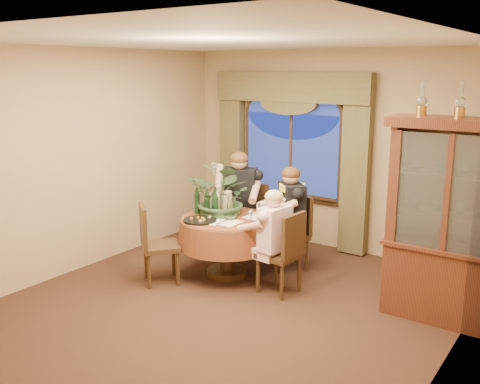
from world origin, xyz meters
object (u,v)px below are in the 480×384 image
Objects in this scene: wine_bottle_0 at (217,201)px; chair_front_left at (161,244)px; wine_bottle_1 at (197,201)px; wine_bottle_5 at (207,202)px; stoneware_vase at (227,203)px; oil_lamp_left at (422,99)px; chair_right at (279,253)px; person_scarf at (291,219)px; person_back at (239,204)px; olive_bowl at (230,217)px; dining_table at (227,247)px; chair_back at (249,221)px; wine_bottle_3 at (215,204)px; centerpiece_plant at (224,169)px; chair_back_right at (290,233)px; person_pink at (275,242)px; oil_lamp_center at (461,100)px; china_cabinet at (449,223)px; wine_bottle_2 at (209,200)px; wine_bottle_4 at (216,199)px.

chair_front_left is at bearing -114.17° from wine_bottle_0.
wine_bottle_1 and wine_bottle_5 have the same top height.
wine_bottle_5 is at bearing -139.67° from stoneware_vase.
oil_lamp_left reaches higher than wine_bottle_5.
person_scarf reaches higher than chair_right.
olive_bowl is (0.38, -0.75, 0.05)m from person_back.
dining_table is 0.86m from chair_back.
oil_lamp_left is 0.35× the size of chair_front_left.
dining_table is at bearing -21.48° from wine_bottle_0.
wine_bottle_0 is 0.13m from wine_bottle_5.
wine_bottle_0 is at bearing 86.60° from chair_right.
wine_bottle_3 reaches higher than stoneware_vase.
centerpiece_plant is at bearing 78.69° from person_scarf.
wine_bottle_1 is (-0.94, -0.71, 0.44)m from chair_back_right.
wine_bottle_5 is (-0.19, -0.16, 0.02)m from stoneware_vase.
person_pink is (0.98, -0.94, 0.13)m from chair_back.
person_scarf is at bearing 33.97° from wine_bottle_0.
olive_bowl is 0.51× the size of wine_bottle_5.
dining_table is 3.71× the size of wine_bottle_5.
person_pink is at bearing 145.60° from chair_back_right.
chair_back_right reaches higher than dining_table.
oil_lamp_center reaches higher than chair_front_left.
oil_lamp_center reaches higher than person_scarf.
person_back is 0.87m from centerpiece_plant.
centerpiece_plant is at bearing 78.59° from chair_back_right.
chair_back is 0.86m from wine_bottle_0.
wine_bottle_3 is (0.37, 0.59, 0.44)m from chair_front_left.
china_cabinet is 2.98m from wine_bottle_1.
wine_bottle_1 is at bearing 62.21° from chair_back.
china_cabinet is 2.75m from wine_bottle_0.
centerpiece_plant reaches higher than wine_bottle_0.
olive_bowl is (0.59, 0.60, 0.30)m from chair_front_left.
chair_back_right is 2.91× the size of wine_bottle_0.
chair_back_right is at bearing 34.41° from wine_bottle_2.
olive_bowl is 0.32m from wine_bottle_0.
wine_bottle_3 is (-0.05, -0.17, 0.02)m from stoneware_vase.
wine_bottle_4 is at bearing 70.68° from chair_back.
olive_bowl is 0.51× the size of wine_bottle_4.
wine_bottle_5 is (-0.80, -0.69, 0.44)m from chair_back_right.
wine_bottle_2 reaches higher than chair_back.
person_scarf reaches higher than stoneware_vase.
stoneware_vase is (0.22, -0.58, 0.17)m from person_back.
wine_bottle_5 is at bearing 78.96° from chair_back_right.
wine_bottle_0 is at bearing 87.19° from person_pink.
oil_lamp_center is 3.17m from wine_bottle_2.
chair_back_right is (0.52, 0.66, 0.10)m from dining_table.
wine_bottle_1 is at bearing -172.67° from dining_table.
wine_bottle_3 is 1.00× the size of wine_bottle_4.
chair_right is 1.00× the size of chair_back_right.
oil_lamp_center is 3.32m from chair_back.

